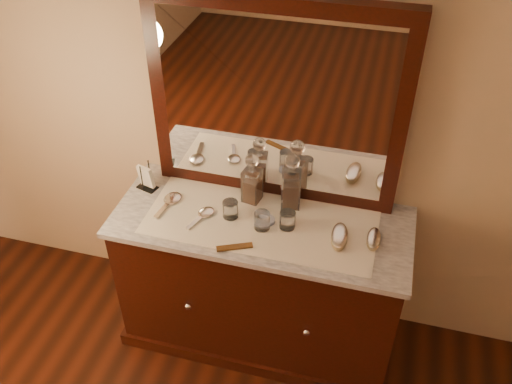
{
  "coord_description": "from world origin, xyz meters",
  "views": [
    {
      "loc": [
        0.5,
        0.03,
        2.61
      ],
      "look_at": [
        0.0,
        1.85,
        1.1
      ],
      "focal_mm": 38.79,
      "sensor_mm": 36.0,
      "label": 1
    }
  ],
  "objects_px": {
    "decanter_right": "(291,186)",
    "hand_mirror_inner": "(204,214)",
    "decanter_left": "(252,183)",
    "brush_far": "(374,239)",
    "mirror_frame": "(276,104)",
    "hand_mirror_outer": "(171,200)",
    "dresser_cabinet": "(261,282)",
    "pin_dish": "(267,220)",
    "brush_near": "(339,237)",
    "comb": "(235,247)",
    "napkin_rack": "(146,178)"
  },
  "relations": [
    {
      "from": "hand_mirror_inner",
      "to": "dresser_cabinet",
      "type": "bearing_deg",
      "value": 8.95
    },
    {
      "from": "pin_dish",
      "to": "brush_near",
      "type": "distance_m",
      "value": 0.36
    },
    {
      "from": "pin_dish",
      "to": "brush_far",
      "type": "xyz_separation_m",
      "value": [
        0.51,
        -0.01,
        0.01
      ]
    },
    {
      "from": "brush_far",
      "to": "comb",
      "type": "bearing_deg",
      "value": -161.64
    },
    {
      "from": "mirror_frame",
      "to": "dresser_cabinet",
      "type": "bearing_deg",
      "value": -90.0
    },
    {
      "from": "mirror_frame",
      "to": "decanter_right",
      "type": "bearing_deg",
      "value": -42.3
    },
    {
      "from": "brush_near",
      "to": "hand_mirror_outer",
      "type": "distance_m",
      "value": 0.85
    },
    {
      "from": "pin_dish",
      "to": "mirror_frame",
      "type": "bearing_deg",
      "value": 96.35
    },
    {
      "from": "dresser_cabinet",
      "to": "hand_mirror_inner",
      "type": "xyz_separation_m",
      "value": [
        -0.28,
        -0.04,
        0.45
      ]
    },
    {
      "from": "dresser_cabinet",
      "to": "mirror_frame",
      "type": "bearing_deg",
      "value": 90.0
    },
    {
      "from": "dresser_cabinet",
      "to": "hand_mirror_inner",
      "type": "distance_m",
      "value": 0.53
    },
    {
      "from": "hand_mirror_outer",
      "to": "dresser_cabinet",
      "type": "bearing_deg",
      "value": -1.33
    },
    {
      "from": "comb",
      "to": "hand_mirror_outer",
      "type": "xyz_separation_m",
      "value": [
        -0.4,
        0.23,
        0.0
      ]
    },
    {
      "from": "hand_mirror_outer",
      "to": "hand_mirror_inner",
      "type": "height_order",
      "value": "hand_mirror_outer"
    },
    {
      "from": "napkin_rack",
      "to": "brush_far",
      "type": "relative_size",
      "value": 1.07
    },
    {
      "from": "pin_dish",
      "to": "napkin_rack",
      "type": "relative_size",
      "value": 0.52
    },
    {
      "from": "dresser_cabinet",
      "to": "hand_mirror_outer",
      "type": "distance_m",
      "value": 0.65
    },
    {
      "from": "decanter_left",
      "to": "hand_mirror_outer",
      "type": "relative_size",
      "value": 1.25
    },
    {
      "from": "mirror_frame",
      "to": "decanter_left",
      "type": "bearing_deg",
      "value": -127.49
    },
    {
      "from": "brush_near",
      "to": "hand_mirror_inner",
      "type": "height_order",
      "value": "brush_near"
    },
    {
      "from": "mirror_frame",
      "to": "decanter_left",
      "type": "xyz_separation_m",
      "value": [
        -0.08,
        -0.11,
        -0.39
      ]
    },
    {
      "from": "mirror_frame",
      "to": "decanter_right",
      "type": "relative_size",
      "value": 3.98
    },
    {
      "from": "decanter_right",
      "to": "comb",
      "type": "bearing_deg",
      "value": -115.93
    },
    {
      "from": "decanter_left",
      "to": "brush_far",
      "type": "distance_m",
      "value": 0.64
    },
    {
      "from": "decanter_right",
      "to": "brush_near",
      "type": "height_order",
      "value": "decanter_right"
    },
    {
      "from": "decanter_left",
      "to": "decanter_right",
      "type": "height_order",
      "value": "decanter_right"
    },
    {
      "from": "hand_mirror_outer",
      "to": "brush_near",
      "type": "bearing_deg",
      "value": -3.98
    },
    {
      "from": "mirror_frame",
      "to": "hand_mirror_outer",
      "type": "bearing_deg",
      "value": -153.56
    },
    {
      "from": "mirror_frame",
      "to": "brush_near",
      "type": "xyz_separation_m",
      "value": [
        0.38,
        -0.29,
        -0.47
      ]
    },
    {
      "from": "mirror_frame",
      "to": "decanter_right",
      "type": "distance_m",
      "value": 0.41
    },
    {
      "from": "decanter_left",
      "to": "hand_mirror_inner",
      "type": "height_order",
      "value": "decanter_left"
    },
    {
      "from": "brush_far",
      "to": "dresser_cabinet",
      "type": "bearing_deg",
      "value": 178.04
    },
    {
      "from": "mirror_frame",
      "to": "comb",
      "type": "xyz_separation_m",
      "value": [
        -0.07,
        -0.46,
        -0.49
      ]
    },
    {
      "from": "dresser_cabinet",
      "to": "decanter_right",
      "type": "relative_size",
      "value": 4.64
    },
    {
      "from": "dresser_cabinet",
      "to": "comb",
      "type": "height_order",
      "value": "comb"
    },
    {
      "from": "brush_far",
      "to": "napkin_rack",
      "type": "bearing_deg",
      "value": 174.73
    },
    {
      "from": "pin_dish",
      "to": "brush_far",
      "type": "bearing_deg",
      "value": -1.25
    },
    {
      "from": "decanter_left",
      "to": "napkin_rack",
      "type": "bearing_deg",
      "value": -175.18
    },
    {
      "from": "mirror_frame",
      "to": "brush_near",
      "type": "height_order",
      "value": "mirror_frame"
    },
    {
      "from": "decanter_right",
      "to": "hand_mirror_inner",
      "type": "bearing_deg",
      "value": -153.77
    },
    {
      "from": "comb",
      "to": "brush_far",
      "type": "height_order",
      "value": "brush_far"
    },
    {
      "from": "decanter_left",
      "to": "brush_near",
      "type": "distance_m",
      "value": 0.51
    },
    {
      "from": "comb",
      "to": "brush_far",
      "type": "distance_m",
      "value": 0.63
    },
    {
      "from": "decanter_left",
      "to": "hand_mirror_inner",
      "type": "xyz_separation_m",
      "value": [
        -0.19,
        -0.18,
        -0.1
      ]
    },
    {
      "from": "hand_mirror_inner",
      "to": "mirror_frame",
      "type": "bearing_deg",
      "value": 46.24
    },
    {
      "from": "mirror_frame",
      "to": "brush_far",
      "type": "height_order",
      "value": "mirror_frame"
    },
    {
      "from": "decanter_right",
      "to": "pin_dish",
      "type": "bearing_deg",
      "value": -117.73
    },
    {
      "from": "comb",
      "to": "brush_near",
      "type": "xyz_separation_m",
      "value": [
        0.45,
        0.17,
        0.02
      ]
    },
    {
      "from": "dresser_cabinet",
      "to": "mirror_frame",
      "type": "relative_size",
      "value": 1.17
    },
    {
      "from": "dresser_cabinet",
      "to": "hand_mirror_outer",
      "type": "height_order",
      "value": "hand_mirror_outer"
    }
  ]
}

